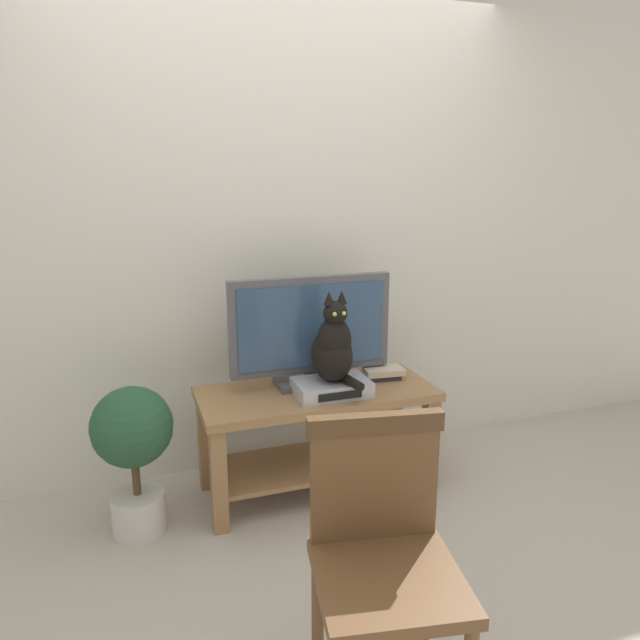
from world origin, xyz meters
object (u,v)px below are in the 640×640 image
Objects in this scene: tv_stand at (317,421)px; wooden_chair at (382,545)px; book_stack at (383,373)px; potted_plant at (133,445)px; cat at (333,348)px; media_box at (332,387)px; tv at (311,330)px.

tv_stand is 1.28m from wooden_chair.
potted_plant is (-1.28, -0.13, -0.15)m from book_stack.
tv_stand is 2.60× the size of cat.
tv_stand is at bearing -172.95° from book_stack.
cat reaches higher than book_stack.
media_box is 0.80× the size of cat.
wooden_chair is 1.35m from potted_plant.
book_stack is at bearing -5.91° from tv.
tv is at bearing 104.99° from cat.
media_box is (0.05, -0.17, -0.25)m from tv.
potted_plant is at bearing -174.26° from book_stack.
tv reaches higher than book_stack.
book_stack is at bearing 23.36° from cat.
potted_plant is (-0.67, 1.17, -0.11)m from wooden_chair.
tv is (0.00, 0.09, 0.46)m from tv_stand.
wooden_chair is at bearing -102.87° from media_box.
cat reaches higher than potted_plant.
wooden_chair is at bearing -115.00° from book_stack.
potted_plant reaches higher than book_stack.
tv_stand is 0.44m from book_stack.
tv is 3.85× the size of book_stack.
tv_stand is 0.90m from potted_plant.
cat is (0.00, -0.01, 0.21)m from media_box.
book_stack is 0.31× the size of potted_plant.
tv_stand is 3.25× the size of media_box.
cat is 1.01m from potted_plant.
book_stack is (0.34, 0.13, -0.01)m from media_box.
media_box is at bearing 94.35° from cat.
book_stack is 1.29m from potted_plant.
book_stack is (0.39, -0.04, -0.26)m from tv.
media_box is 1.68× the size of book_stack.
tv is 1.84× the size of cat.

